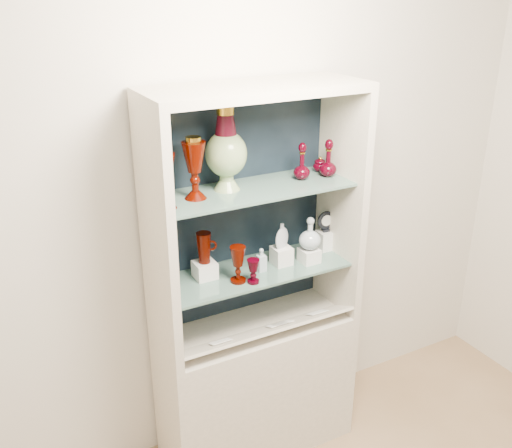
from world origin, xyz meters
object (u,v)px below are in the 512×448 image
ruby_pitcher (204,248)px  ruby_goblet_tall (238,264)px  ruby_decanter_a (302,159)px  cameo_medallion (326,221)px  pedestal_lamp_left (164,179)px  cobalt_goblet (163,268)px  enamel_urn (226,148)px  clear_square_bottle (261,260)px  lidded_bowl (320,164)px  pedestal_lamp_right (194,168)px  flat_flask (282,235)px  clear_round_decanter (310,234)px  ruby_decanter_b (329,157)px  ruby_goblet_small (253,271)px

ruby_pitcher → ruby_goblet_tall: bearing=-26.8°
ruby_decanter_a → cameo_medallion: bearing=9.6°
pedestal_lamp_left → cobalt_goblet: 0.47m
pedestal_lamp_left → ruby_goblet_tall: bearing=-3.7°
enamel_urn → clear_square_bottle: 0.58m
lidded_bowl → clear_square_bottle: bearing=-166.5°
cobalt_goblet → clear_square_bottle: cobalt_goblet is taller
pedestal_lamp_right → cameo_medallion: (0.73, 0.03, -0.40)m
flat_flask → clear_square_bottle: bearing=167.1°
pedestal_lamp_right → clear_round_decanter: pedestal_lamp_right is taller
pedestal_lamp_right → ruby_decanter_b: pedestal_lamp_right is taller
pedestal_lamp_right → ruby_goblet_tall: (0.17, -0.07, -0.47)m
pedestal_lamp_right → pedestal_lamp_left: bearing=-161.5°
cobalt_goblet → flat_flask: size_ratio=1.43×
pedestal_lamp_left → enamel_urn: 0.34m
flat_flask → ruby_decanter_a: bearing=-15.2°
cobalt_goblet → ruby_decanter_a: bearing=-3.5°
ruby_decanter_a → pedestal_lamp_right: bearing=-179.6°
ruby_pitcher → clear_round_decanter: size_ratio=0.92×
ruby_goblet_small → clear_square_bottle: (0.09, 0.09, 0.00)m
enamel_urn → cobalt_goblet: 0.62m
clear_square_bottle → flat_flask: bearing=8.4°
ruby_decanter_b → lidded_bowl: (0.01, 0.08, -0.06)m
pedestal_lamp_right → flat_flask: pedestal_lamp_right is taller
flat_flask → ruby_pitcher: bearing=151.8°
enamel_urn → clear_round_decanter: 0.62m
pedestal_lamp_left → lidded_bowl: 0.86m
enamel_urn → pedestal_lamp_left: bearing=-163.9°
ruby_decanter_b → cameo_medallion: bearing=50.6°
pedestal_lamp_right → cobalt_goblet: 0.49m
pedestal_lamp_left → clear_square_bottle: 0.68m
ruby_goblet_tall → ruby_decanter_a: bearing=11.2°
enamel_urn → ruby_goblet_tall: size_ratio=2.17×
ruby_decanter_a → ruby_decanter_b: ruby_decanter_a is taller
ruby_goblet_tall → cameo_medallion: bearing=10.7°
enamel_urn → flat_flask: (0.27, -0.05, -0.46)m
pedestal_lamp_right → flat_flask: size_ratio=2.13×
pedestal_lamp_left → ruby_decanter_b: (0.84, 0.03, -0.03)m
enamel_urn → clear_round_decanter: size_ratio=2.40×
cameo_medallion → enamel_urn: bearing=-175.6°
enamel_urn → cameo_medallion: 0.72m
lidded_bowl → flat_flask: (-0.26, -0.07, -0.31)m
ruby_decanter_b → lidded_bowl: 0.10m
flat_flask → cobalt_goblet: bearing=153.3°
clear_round_decanter → clear_square_bottle: bearing=173.9°
ruby_goblet_tall → pedestal_lamp_left: bearing=176.3°
ruby_goblet_tall → cameo_medallion: size_ratio=1.56×
ruby_decanter_b → flat_flask: bearing=177.9°
enamel_urn → lidded_bowl: bearing=2.4°
pedestal_lamp_right → ruby_goblet_small: pedestal_lamp_right is taller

